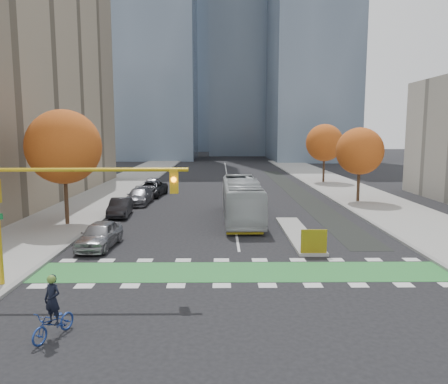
{
  "coord_description": "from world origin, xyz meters",
  "views": [
    {
      "loc": [
        -1.08,
        -18.72,
        6.68
      ],
      "look_at": [
        -0.82,
        7.81,
        3.0
      ],
      "focal_mm": 35.0,
      "sensor_mm": 36.0,
      "label": 1
    }
  ],
  "objects_px": {
    "bus": "(242,199)",
    "parked_car_e": "(152,183)",
    "parked_car_d": "(151,189)",
    "hazard_board": "(314,241)",
    "parked_car_b": "(120,207)",
    "tree_west": "(64,147)",
    "parked_car_a": "(100,235)",
    "cyclist": "(53,317)",
    "parked_car_c": "(139,196)",
    "tree_east_near": "(360,151)",
    "traffic_signal_west": "(57,195)",
    "tree_east_far": "(324,143)"
  },
  "relations": [
    {
      "from": "bus",
      "to": "parked_car_e",
      "type": "height_order",
      "value": "bus"
    },
    {
      "from": "parked_car_d",
      "to": "hazard_board",
      "type": "bearing_deg",
      "value": -54.12
    },
    {
      "from": "hazard_board",
      "to": "parked_car_b",
      "type": "distance_m",
      "value": 17.19
    },
    {
      "from": "tree_west",
      "to": "parked_car_a",
      "type": "distance_m",
      "value": 8.68
    },
    {
      "from": "cyclist",
      "to": "parked_car_c",
      "type": "xyz_separation_m",
      "value": [
        -2.05,
        26.44,
        0.03
      ]
    },
    {
      "from": "tree_east_near",
      "to": "parked_car_b",
      "type": "relative_size",
      "value": 1.64
    },
    {
      "from": "tree_east_near",
      "to": "traffic_signal_west",
      "type": "distance_m",
      "value": 30.08
    },
    {
      "from": "parked_car_d",
      "to": "traffic_signal_west",
      "type": "bearing_deg",
      "value": -82.49
    },
    {
      "from": "tree_west",
      "to": "parked_car_a",
      "type": "height_order",
      "value": "tree_west"
    },
    {
      "from": "bus",
      "to": "parked_car_c",
      "type": "relative_size",
      "value": 2.22
    },
    {
      "from": "hazard_board",
      "to": "cyclist",
      "type": "bearing_deg",
      "value": -138.17
    },
    {
      "from": "tree_east_near",
      "to": "tree_east_far",
      "type": "bearing_deg",
      "value": 88.21
    },
    {
      "from": "bus",
      "to": "tree_west",
      "type": "bearing_deg",
      "value": -171.4
    },
    {
      "from": "tree_east_near",
      "to": "parked_car_d",
      "type": "height_order",
      "value": "tree_east_near"
    },
    {
      "from": "tree_west",
      "to": "cyclist",
      "type": "relative_size",
      "value": 3.88
    },
    {
      "from": "parked_car_c",
      "to": "parked_car_e",
      "type": "height_order",
      "value": "parked_car_c"
    },
    {
      "from": "traffic_signal_west",
      "to": "parked_car_b",
      "type": "bearing_deg",
      "value": 93.84
    },
    {
      "from": "parked_car_a",
      "to": "parked_car_c",
      "type": "height_order",
      "value": "parked_car_a"
    },
    {
      "from": "parked_car_b",
      "to": "parked_car_d",
      "type": "height_order",
      "value": "parked_car_d"
    },
    {
      "from": "cyclist",
      "to": "tree_east_far",
      "type": "bearing_deg",
      "value": 88.48
    },
    {
      "from": "cyclist",
      "to": "parked_car_e",
      "type": "relative_size",
      "value": 0.53
    },
    {
      "from": "bus",
      "to": "parked_car_c",
      "type": "distance_m",
      "value": 11.67
    },
    {
      "from": "tree_east_far",
      "to": "parked_car_b",
      "type": "height_order",
      "value": "tree_east_far"
    },
    {
      "from": "traffic_signal_west",
      "to": "parked_car_d",
      "type": "height_order",
      "value": "traffic_signal_west"
    },
    {
      "from": "parked_car_b",
      "to": "parked_car_c",
      "type": "relative_size",
      "value": 0.85
    },
    {
      "from": "cyclist",
      "to": "parked_car_a",
      "type": "bearing_deg",
      "value": 120.1
    },
    {
      "from": "parked_car_c",
      "to": "tree_east_near",
      "type": "bearing_deg",
      "value": 4.68
    },
    {
      "from": "parked_car_b",
      "to": "parked_car_d",
      "type": "distance_m",
      "value": 10.83
    },
    {
      "from": "traffic_signal_west",
      "to": "parked_car_c",
      "type": "distance_m",
      "value": 22.01
    },
    {
      "from": "parked_car_b",
      "to": "parked_car_d",
      "type": "bearing_deg",
      "value": 82.36
    },
    {
      "from": "traffic_signal_west",
      "to": "parked_car_e",
      "type": "height_order",
      "value": "traffic_signal_west"
    },
    {
      "from": "tree_east_near",
      "to": "parked_car_e",
      "type": "relative_size",
      "value": 1.75
    },
    {
      "from": "tree_west",
      "to": "tree_east_near",
      "type": "relative_size",
      "value": 1.16
    },
    {
      "from": "tree_east_far",
      "to": "parked_car_c",
      "type": "distance_m",
      "value": 27.28
    },
    {
      "from": "hazard_board",
      "to": "parked_car_b",
      "type": "relative_size",
      "value": 0.32
    },
    {
      "from": "hazard_board",
      "to": "parked_car_b",
      "type": "xyz_separation_m",
      "value": [
        -13.0,
        11.24,
        -0.09
      ]
    },
    {
      "from": "parked_car_a",
      "to": "parked_car_c",
      "type": "bearing_deg",
      "value": 95.61
    },
    {
      "from": "parked_car_c",
      "to": "parked_car_a",
      "type": "bearing_deg",
      "value": -85.53
    },
    {
      "from": "parked_car_a",
      "to": "parked_car_b",
      "type": "bearing_deg",
      "value": 99.49
    },
    {
      "from": "tree_east_far",
      "to": "hazard_board",
      "type": "bearing_deg",
      "value": -104.12
    },
    {
      "from": "parked_car_c",
      "to": "bus",
      "type": "bearing_deg",
      "value": -35.74
    },
    {
      "from": "hazard_board",
      "to": "parked_car_c",
      "type": "distance_m",
      "value": 21.17
    },
    {
      "from": "cyclist",
      "to": "parked_car_c",
      "type": "relative_size",
      "value": 0.42
    },
    {
      "from": "hazard_board",
      "to": "parked_car_a",
      "type": "relative_size",
      "value": 0.31
    },
    {
      "from": "tree_west",
      "to": "parked_car_c",
      "type": "bearing_deg",
      "value": 69.54
    },
    {
      "from": "cyclist",
      "to": "parked_car_b",
      "type": "xyz_separation_m",
      "value": [
        -2.5,
        20.64,
        0.0
      ]
    },
    {
      "from": "tree_west",
      "to": "traffic_signal_west",
      "type": "distance_m",
      "value": 13.25
    },
    {
      "from": "traffic_signal_west",
      "to": "parked_car_b",
      "type": "xyz_separation_m",
      "value": [
        -1.07,
        15.95,
        -3.32
      ]
    },
    {
      "from": "tree_east_near",
      "to": "cyclist",
      "type": "relative_size",
      "value": 3.34
    },
    {
      "from": "hazard_board",
      "to": "parked_car_e",
      "type": "bearing_deg",
      "value": 115.06
    }
  ]
}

